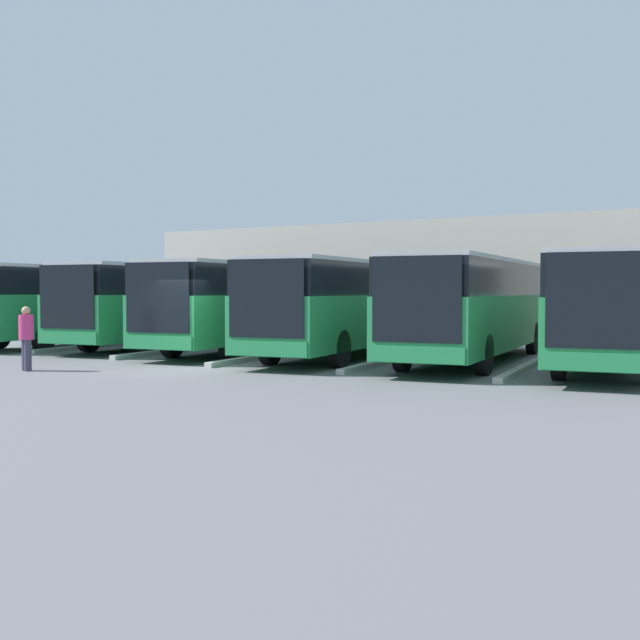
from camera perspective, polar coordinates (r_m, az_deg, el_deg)
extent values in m
plane|color=slate|center=(22.79, -9.68, -3.42)|extent=(600.00, 600.00, 0.00)
cube|color=#238447|center=(24.01, 20.43, -0.27)|extent=(4.04, 12.38, 1.59)
cube|color=black|center=(23.99, 20.47, 2.79)|extent=(3.98, 12.19, 0.97)
cube|color=black|center=(17.91, 19.21, 1.33)|extent=(2.18, 0.32, 2.06)
cube|color=#238447|center=(17.97, 19.16, -2.85)|extent=(2.36, 0.36, 0.40)
cube|color=silver|center=(24.01, 20.49, 4.09)|extent=(3.88, 11.88, 0.12)
cylinder|color=black|center=(20.41, 16.65, -2.60)|extent=(0.44, 1.11, 1.08)
cylinder|color=black|center=(27.88, 18.66, -1.38)|extent=(0.44, 1.11, 1.08)
cube|color=#B2B2AD|center=(22.82, 14.39, -3.27)|extent=(1.20, 7.47, 0.15)
cube|color=#238447|center=(24.97, 10.99, -0.09)|extent=(4.04, 12.38, 1.59)
cube|color=black|center=(24.96, 11.01, 2.85)|extent=(3.98, 12.19, 0.97)
cube|color=black|center=(19.07, 6.86, 1.48)|extent=(2.18, 0.32, 2.06)
cube|color=#238447|center=(19.13, 6.83, -2.46)|extent=(2.36, 0.36, 0.40)
cube|color=silver|center=(24.97, 11.02, 4.11)|extent=(3.88, 11.88, 0.12)
cylinder|color=black|center=(21.10, 11.57, -2.41)|extent=(0.44, 1.11, 1.08)
cylinder|color=black|center=(21.68, 5.89, -2.25)|extent=(0.44, 1.11, 1.08)
cylinder|color=black|center=(28.49, 14.86, -1.27)|extent=(0.44, 1.11, 1.08)
cylinder|color=black|center=(28.92, 10.56, -1.18)|extent=(0.44, 1.11, 1.08)
cube|color=#B2B2AD|center=(24.20, 4.85, -2.90)|extent=(1.20, 7.47, 0.15)
cube|color=#238447|center=(26.45, 2.34, 0.07)|extent=(4.04, 12.38, 1.59)
cube|color=black|center=(26.44, 2.34, 2.85)|extent=(3.98, 12.19, 0.97)
cube|color=black|center=(20.90, -3.86, 1.54)|extent=(2.18, 0.32, 2.06)
cube|color=#238447|center=(20.95, -3.86, -2.05)|extent=(2.36, 0.36, 0.40)
cube|color=silver|center=(26.45, 2.35, 4.03)|extent=(3.88, 11.88, 0.12)
cylinder|color=black|center=(22.59, 1.38, -2.07)|extent=(0.44, 1.11, 1.08)
cylinder|color=black|center=(23.52, -3.56, -1.90)|extent=(0.44, 1.11, 1.08)
cylinder|color=black|center=(29.67, 7.01, -1.08)|extent=(0.44, 1.11, 1.08)
cylinder|color=black|center=(30.39, 3.05, -0.99)|extent=(0.44, 1.11, 1.08)
cube|color=#B2B2AD|center=(26.08, -3.61, -2.54)|extent=(1.20, 7.47, 0.15)
cube|color=#238447|center=(28.99, -4.47, 0.25)|extent=(4.04, 12.38, 1.59)
cube|color=black|center=(28.98, -4.47, 2.78)|extent=(3.98, 12.19, 0.97)
cube|color=black|center=(23.81, -11.50, 1.57)|extent=(2.18, 0.32, 2.06)
cube|color=#238447|center=(23.85, -11.49, -1.58)|extent=(2.36, 0.36, 0.40)
cube|color=silver|center=(28.99, -4.48, 3.86)|extent=(3.88, 11.88, 0.12)
cylinder|color=black|center=(25.21, -6.36, -1.64)|extent=(0.44, 1.11, 1.08)
cylinder|color=black|center=(26.39, -10.48, -1.50)|extent=(0.44, 1.11, 1.08)
cylinder|color=black|center=(31.93, 0.51, -0.84)|extent=(0.44, 1.11, 1.08)
cylinder|color=black|center=(32.86, -3.01, -0.76)|extent=(0.44, 1.11, 1.08)
cube|color=#B2B2AD|center=(28.93, -9.91, -2.10)|extent=(1.20, 7.47, 0.15)
cube|color=#238447|center=(31.80, -10.24, 0.38)|extent=(4.04, 12.38, 1.59)
cube|color=black|center=(31.79, -10.25, 2.69)|extent=(3.98, 12.19, 0.97)
cube|color=black|center=(26.97, -17.56, 1.58)|extent=(2.18, 0.32, 2.06)
cube|color=#238447|center=(27.01, -17.54, -1.20)|extent=(2.36, 0.36, 0.40)
cube|color=silver|center=(31.80, -10.26, 3.68)|extent=(3.88, 11.88, 0.12)
cylinder|color=black|center=(28.13, -12.71, -1.29)|extent=(0.44, 1.11, 1.08)
cylinder|color=black|center=(29.50, -16.13, -1.17)|extent=(0.44, 1.11, 1.08)
cylinder|color=black|center=(34.45, -5.18, -0.63)|extent=(0.44, 1.11, 1.08)
cylinder|color=black|center=(35.58, -8.27, -0.56)|extent=(0.44, 1.11, 1.08)
cube|color=#B2B2AD|center=(31.99, -15.17, -1.74)|extent=(1.20, 7.47, 0.15)
cube|color=#238447|center=(34.26, -16.12, 0.46)|extent=(4.04, 12.38, 1.59)
cube|color=black|center=(34.25, -16.14, 2.60)|extent=(3.98, 12.19, 0.97)
cube|color=silver|center=(34.26, -16.15, 3.51)|extent=(3.88, 11.88, 0.12)
cylinder|color=black|center=(30.75, -19.08, -1.07)|extent=(0.44, 1.11, 1.08)
cylinder|color=black|center=(36.60, -10.98, -0.50)|extent=(0.44, 1.11, 1.08)
cylinder|color=black|center=(37.91, -13.70, -0.43)|extent=(0.44, 1.11, 1.08)
cylinder|color=#38384C|center=(23.32, -20.22, -2.35)|extent=(0.25, 0.25, 0.85)
cylinder|color=#38384C|center=(23.11, -20.06, -2.39)|extent=(0.25, 0.25, 0.85)
cylinder|color=#D13375|center=(23.17, -20.17, -0.49)|extent=(0.50, 0.50, 0.67)
sphere|color=tan|center=(23.16, -20.18, 0.63)|extent=(0.23, 0.23, 0.23)
cube|color=#A8A399|center=(42.89, 11.10, 2.81)|extent=(32.30, 12.40, 5.47)
cube|color=silver|center=(50.27, 14.19, 5.51)|extent=(32.30, 3.00, 0.24)
cylinder|color=slate|center=(55.59, 3.30, 2.55)|extent=(0.20, 0.20, 5.22)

